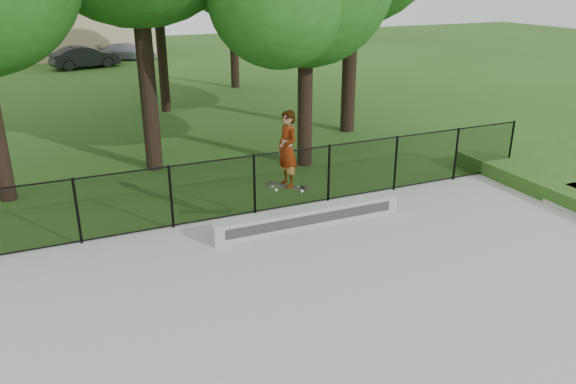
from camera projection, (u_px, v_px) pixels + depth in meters
name	position (u px, v px, depth m)	size (l,w,h in m)	color
ground	(391.00, 356.00, 8.62)	(100.00, 100.00, 0.00)	#2A4D15
concrete_slab	(391.00, 355.00, 8.61)	(14.00, 12.00, 0.06)	#9A9A95
grind_ledge	(308.00, 217.00, 12.84)	(4.56, 0.40, 0.46)	#989893
car_b	(85.00, 57.00, 35.02)	(1.43, 3.72, 1.35)	black
car_c	(128.00, 52.00, 38.50)	(1.55, 3.51, 1.11)	gray
skater_airborne	(287.00, 150.00, 11.73)	(0.80, 0.63, 1.85)	black
chainlink_fence	(254.00, 184.00, 13.36)	(16.06, 0.06, 1.50)	black
distant_building	(66.00, 25.00, 39.48)	(12.40, 6.40, 4.30)	tan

